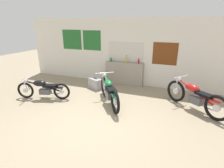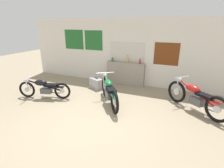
# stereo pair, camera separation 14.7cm
# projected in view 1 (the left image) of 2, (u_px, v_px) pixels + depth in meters

# --- Properties ---
(ground_plane) EXTENTS (24.00, 24.00, 0.00)m
(ground_plane) POSITION_uv_depth(u_px,v_px,m) (91.00, 123.00, 4.73)
(ground_plane) COLOR gray
(wall_back) EXTENTS (10.00, 0.07, 2.80)m
(wall_back) POSITION_uv_depth(u_px,v_px,m) (129.00, 52.00, 7.43)
(wall_back) COLOR silver
(wall_back) RESTS_ON ground_plane
(sill_counter) EXTENTS (1.65, 0.28, 0.99)m
(sill_counter) POSITION_uv_depth(u_px,v_px,m) (124.00, 74.00, 7.62)
(sill_counter) COLOR gray
(sill_counter) RESTS_ON ground_plane
(bottle_leftmost) EXTENTS (0.08, 0.08, 0.20)m
(bottle_leftmost) POSITION_uv_depth(u_px,v_px,m) (111.00, 60.00, 7.60)
(bottle_leftmost) COLOR #23662D
(bottle_leftmost) RESTS_ON sill_counter
(bottle_left_center) EXTENTS (0.07, 0.07, 0.31)m
(bottle_left_center) POSITION_uv_depth(u_px,v_px,m) (126.00, 59.00, 7.43)
(bottle_left_center) COLOR gold
(bottle_left_center) RESTS_ON sill_counter
(bottle_center) EXTENTS (0.06, 0.06, 0.24)m
(bottle_center) POSITION_uv_depth(u_px,v_px,m) (139.00, 61.00, 7.21)
(bottle_center) COLOR maroon
(bottle_center) RESTS_ON sill_counter
(motorcycle_red) EXTENTS (1.72, 1.48, 0.94)m
(motorcycle_red) POSITION_uv_depth(u_px,v_px,m) (194.00, 96.00, 5.36)
(motorcycle_red) COLOR black
(motorcycle_red) RESTS_ON ground_plane
(motorcycle_green) EXTENTS (1.35, 1.74, 0.94)m
(motorcycle_green) POSITION_uv_depth(u_px,v_px,m) (109.00, 91.00, 5.76)
(motorcycle_green) COLOR black
(motorcycle_green) RESTS_ON ground_plane
(motorcycle_black) EXTENTS (1.87, 0.78, 0.76)m
(motorcycle_black) POSITION_uv_depth(u_px,v_px,m) (43.00, 89.00, 6.17)
(motorcycle_black) COLOR black
(motorcycle_black) RESTS_ON ground_plane
(hard_case_silver) EXTENTS (0.66, 0.53, 0.44)m
(hard_case_silver) POSITION_uv_depth(u_px,v_px,m) (95.00, 84.00, 7.23)
(hard_case_silver) COLOR #9E9EA3
(hard_case_silver) RESTS_ON ground_plane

